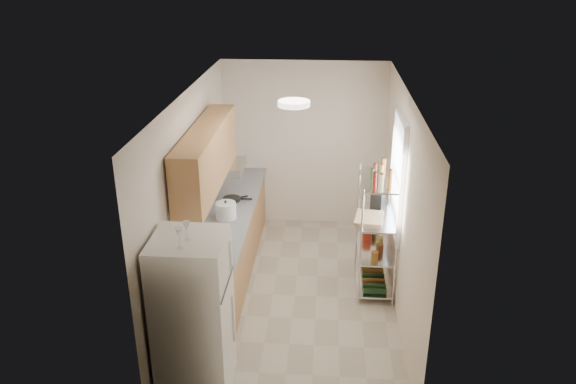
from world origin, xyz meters
name	(u,v)px	position (x,y,z in m)	size (l,w,h in m)	color
room	(295,202)	(0.00, 0.00, 1.30)	(2.52, 4.42, 2.62)	#B2A590
counter_run	(228,245)	(-0.92, 0.44, 0.45)	(0.63, 3.51, 0.90)	#AF794A
upper_cabinets	(207,157)	(-1.05, 0.10, 1.81)	(0.33, 2.20, 0.72)	#AF794A
range_hood	(225,167)	(-1.00, 0.90, 1.39)	(0.50, 0.60, 0.12)	#B7BABC
window	(398,175)	(1.23, 0.35, 1.55)	(0.06, 1.00, 1.46)	white
bakers_rack	(378,209)	(1.00, 0.30, 1.11)	(0.45, 0.90, 1.73)	silver
ceiling_dome	(294,103)	(0.00, -0.30, 2.57)	(0.34, 0.34, 0.06)	white
refrigerator	(193,315)	(-0.87, -1.66, 0.82)	(0.68, 0.68, 1.65)	white
wine_glass_a	(187,231)	(-0.86, -1.69, 1.74)	(0.07, 0.07, 0.18)	silver
wine_glass_b	(179,238)	(-0.89, -1.84, 1.75)	(0.07, 0.07, 0.20)	silver
rice_cooker	(226,210)	(-0.90, 0.34, 1.01)	(0.26, 0.26, 0.21)	white
frying_pan_large	(232,199)	(-0.92, 0.90, 0.92)	(0.24, 0.24, 0.04)	black
frying_pan_small	(231,200)	(-0.94, 0.88, 0.92)	(0.19, 0.19, 0.04)	black
cutting_board	(369,218)	(0.90, 0.22, 1.03)	(0.33, 0.43, 0.03)	tan
espresso_machine	(378,198)	(1.03, 0.57, 1.14)	(0.15, 0.22, 0.26)	black
storage_bag	(367,233)	(0.91, 0.57, 0.64)	(0.10, 0.14, 0.16)	#9C2713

